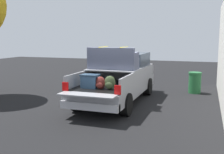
# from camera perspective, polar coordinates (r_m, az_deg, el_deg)

# --- Properties ---
(ground_plane) EXTENTS (40.00, 40.00, 0.00)m
(ground_plane) POSITION_cam_1_polar(r_m,az_deg,el_deg) (11.17, 1.01, -5.17)
(ground_plane) COLOR black
(pickup_truck) EXTENTS (6.05, 2.06, 2.23)m
(pickup_truck) POSITION_cam_1_polar(r_m,az_deg,el_deg) (11.34, 1.61, -0.02)
(pickup_truck) COLOR gray
(pickup_truck) RESTS_ON ground_plane
(trash_can) EXTENTS (0.60, 0.60, 0.98)m
(trash_can) POSITION_cam_1_polar(r_m,az_deg,el_deg) (13.37, 16.73, -1.11)
(trash_can) COLOR #1E592D
(trash_can) RESTS_ON ground_plane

